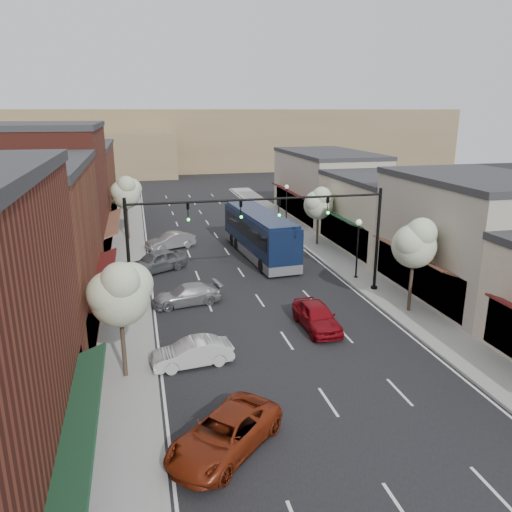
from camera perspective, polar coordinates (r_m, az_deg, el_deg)
ground at (r=25.30m, az=4.88°, el=-11.54°), size 160.00×160.00×0.00m
sidewalk_left at (r=41.39m, az=-14.51°, el=-0.68°), size 2.80×73.00×0.15m
sidewalk_right at (r=44.24m, az=7.76°, el=0.79°), size 2.80×73.00×0.15m
curb_left at (r=41.38m, az=-12.57°, el=-0.55°), size 0.25×73.00×0.17m
curb_right at (r=43.76m, az=6.05°, el=0.68°), size 0.25×73.00×0.17m
bldg_left_midnear at (r=28.96m, az=-26.95°, el=0.23°), size 10.14×14.10×9.40m
bldg_left_midfar at (r=42.26m, az=-22.98°, el=6.32°), size 10.14×14.10×10.90m
bldg_left_far at (r=58.11m, az=-20.44°, el=7.74°), size 10.14×18.10×8.40m
bldg_right_midnear at (r=35.22m, az=23.53°, el=1.99°), size 9.14×12.10×7.90m
bldg_right_midfar at (r=45.26m, az=14.43°, el=4.80°), size 9.14×12.10×6.40m
bldg_right_far at (r=57.74m, az=8.04°, el=8.05°), size 9.14×16.10×7.40m
hill_far at (r=111.57m, az=-9.99°, el=13.09°), size 120.00×30.00×12.00m
hill_near at (r=101.06m, az=-23.97°, el=10.51°), size 50.00×20.00×8.00m
signal_mast_right at (r=32.69m, az=10.09°, el=3.38°), size 8.22×0.46×7.00m
signal_mast_left at (r=30.09m, az=-9.99°, el=2.27°), size 8.22×0.46×7.00m
tree_right_near at (r=30.47m, az=17.80°, el=1.57°), size 2.85×2.65×5.95m
tree_right_far at (r=44.67m, az=7.22°, el=6.12°), size 2.85×2.65×5.43m
tree_left_near at (r=22.46m, az=-15.27°, el=-3.99°), size 2.85×2.65×5.69m
tree_left_far at (r=47.68m, az=-14.64°, el=7.11°), size 2.85×2.65×6.13m
lamp_post_near at (r=36.16m, az=11.57°, el=1.90°), size 0.44×0.44×4.44m
lamp_post_far at (r=52.18m, az=3.51°, el=6.58°), size 0.44×0.44×4.44m
coach_bus at (r=41.49m, az=0.38°, el=2.58°), size 3.67×12.47×3.76m
red_hatchback at (r=28.27m, az=6.94°, el=-6.82°), size 1.86×4.43×1.50m
parked_car_a at (r=18.94m, az=-3.62°, el=-19.64°), size 5.14×5.06×1.37m
parked_car_b at (r=24.50m, az=-7.32°, el=-10.92°), size 4.02×1.79×1.28m
parked_car_c at (r=31.79m, az=-7.94°, el=-4.40°), size 4.62×2.45×1.28m
parked_car_d at (r=38.49m, az=-11.33°, el=-0.59°), size 5.14×4.10×1.64m
parked_car_e at (r=44.70m, az=-9.74°, el=1.72°), size 4.60×3.09×1.43m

